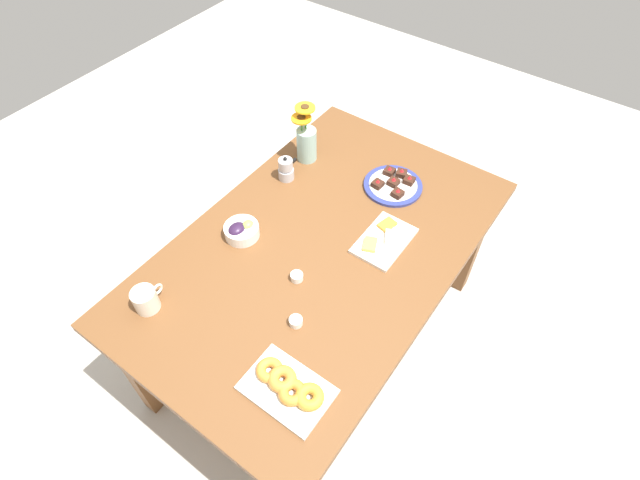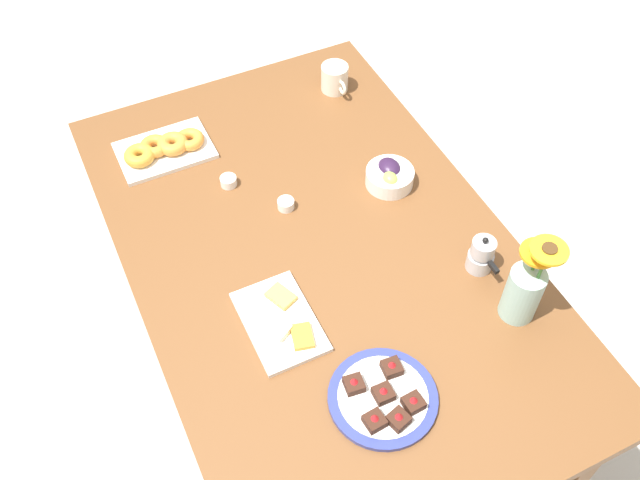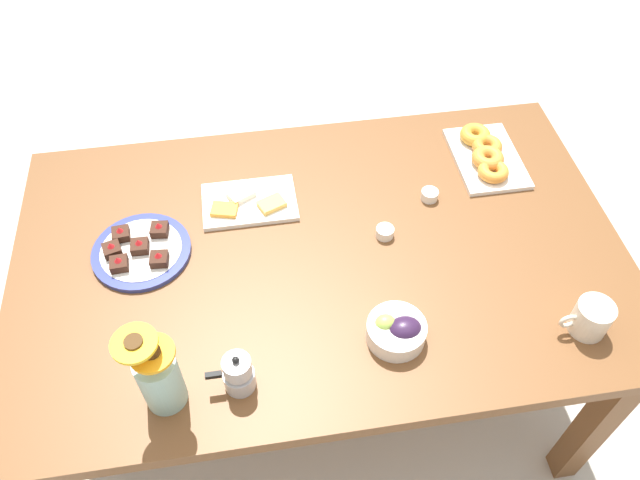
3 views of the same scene
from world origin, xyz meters
The scene contains 11 objects.
ground_plane centered at (0.00, 0.00, 0.00)m, with size 6.00×6.00×0.00m, color #B7B2A8.
dining_table centered at (0.00, 0.00, 0.65)m, with size 1.60×1.00×0.74m.
coffee_mug centered at (-0.59, 0.34, 0.79)m, with size 0.12×0.09×0.09m.
grape_bowl centered at (-0.14, 0.29, 0.77)m, with size 0.14×0.14×0.07m.
cheese_platter centered at (0.17, -0.19, 0.75)m, with size 0.26×0.17×0.03m.
croissant_platter centered at (-0.54, -0.26, 0.76)m, with size 0.19×0.28×0.05m.
jam_cup_honey centered at (-0.33, -0.14, 0.76)m, with size 0.05×0.05×0.03m.
jam_cup_berry centered at (-0.18, -0.02, 0.76)m, with size 0.05×0.05×0.03m.
dessert_plate centered at (0.46, -0.06, 0.75)m, with size 0.26×0.26×0.05m.
flower_vase centered at (0.40, 0.36, 0.84)m, with size 0.11×0.11×0.27m.
moka_pot centered at (0.24, 0.35, 0.79)m, with size 0.11×0.07×0.12m.
Camera 2 is at (1.07, -0.52, 2.26)m, focal length 40.00 mm.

